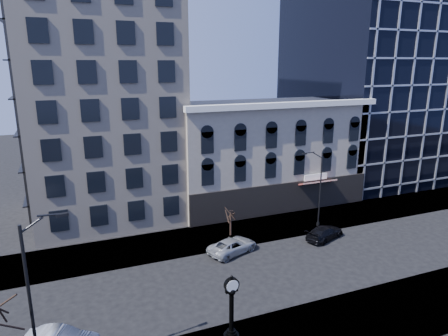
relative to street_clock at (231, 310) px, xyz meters
name	(u,v)px	position (x,y,z in m)	size (l,w,h in m)	color
ground	(219,282)	(1.72, 6.43, -2.05)	(160.00, 160.00, 0.00)	black
sidewalk_far	(189,241)	(1.72, 14.43, -1.99)	(160.00, 6.00, 0.12)	#9A998C
cream_tower	(96,34)	(-4.39, 25.31, 17.27)	(15.90, 15.40, 42.50)	beige
victorian_row	(264,153)	(13.72, 22.32, 3.95)	(22.60, 11.19, 12.50)	#9F9383
glass_office	(373,81)	(33.72, 27.33, 11.95)	(20.00, 20.15, 28.00)	black
street_clock	(231,310)	(0.00, 0.00, 0.00)	(0.97, 0.97, 4.27)	black
street_lamp_near	(40,257)	(-9.98, 0.51, 5.23)	(2.45, 0.57, 9.48)	black
street_lamp_far	(316,169)	(14.58, 12.86, 4.14)	(2.07, 0.60, 8.04)	black
bare_tree_far	(231,210)	(5.85, 14.00, 0.65)	(2.00, 2.00, 3.43)	#312118
car_far_a	(232,246)	(4.64, 10.68, -1.39)	(2.19, 4.74, 1.32)	#A5A8AD
car_far_b	(325,233)	(14.02, 10.05, -1.40)	(1.82, 4.47, 1.30)	black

